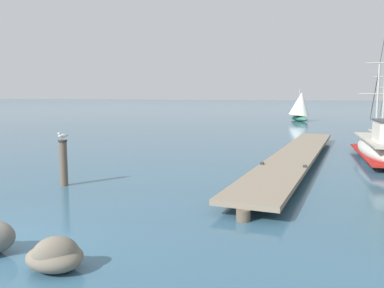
{
  "coord_description": "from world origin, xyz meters",
  "views": [
    {
      "loc": [
        6.71,
        -5.8,
        3.13
      ],
      "look_at": [
        2.05,
        7.12,
        1.4
      ],
      "focal_mm": 37.14,
      "sensor_mm": 36.0,
      "label": 1
    }
  ],
  "objects_px": {
    "fishing_boat_1": "(383,147)",
    "distant_sailboat": "(300,106)",
    "mooring_piling": "(64,162)",
    "perched_seagull": "(63,136)",
    "shore_rock_near_left": "(56,257)"
  },
  "relations": [
    {
      "from": "perched_seagull",
      "to": "distant_sailboat",
      "type": "xyz_separation_m",
      "value": [
        4.82,
        36.4,
        -0.02
      ]
    },
    {
      "from": "shore_rock_near_left",
      "to": "distant_sailboat",
      "type": "relative_size",
      "value": 0.24
    },
    {
      "from": "fishing_boat_1",
      "to": "mooring_piling",
      "type": "xyz_separation_m",
      "value": [
        -10.88,
        -9.4,
        0.18
      ]
    },
    {
      "from": "fishing_boat_1",
      "to": "perched_seagull",
      "type": "distance_m",
      "value": 14.41
    },
    {
      "from": "shore_rock_near_left",
      "to": "fishing_boat_1",
      "type": "bearing_deg",
      "value": 65.69
    },
    {
      "from": "fishing_boat_1",
      "to": "perched_seagull",
      "type": "bearing_deg",
      "value": -139.17
    },
    {
      "from": "distant_sailboat",
      "to": "fishing_boat_1",
      "type": "bearing_deg",
      "value": -77.37
    },
    {
      "from": "fishing_boat_1",
      "to": "distant_sailboat",
      "type": "distance_m",
      "value": 27.69
    },
    {
      "from": "shore_rock_near_left",
      "to": "distant_sailboat",
      "type": "bearing_deg",
      "value": 89.03
    },
    {
      "from": "fishing_boat_1",
      "to": "distant_sailboat",
      "type": "height_order",
      "value": "fishing_boat_1"
    },
    {
      "from": "perched_seagull",
      "to": "shore_rock_near_left",
      "type": "xyz_separation_m",
      "value": [
        4.11,
        -5.58,
        -1.47
      ]
    },
    {
      "from": "fishing_boat_1",
      "to": "perched_seagull",
      "type": "xyz_separation_m",
      "value": [
        -10.87,
        -9.39,
        1.08
      ]
    },
    {
      "from": "perched_seagull",
      "to": "distant_sailboat",
      "type": "height_order",
      "value": "distant_sailboat"
    },
    {
      "from": "mooring_piling",
      "to": "perched_seagull",
      "type": "relative_size",
      "value": 4.93
    },
    {
      "from": "mooring_piling",
      "to": "perched_seagull",
      "type": "xyz_separation_m",
      "value": [
        0.0,
        0.0,
        0.9
      ]
    }
  ]
}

